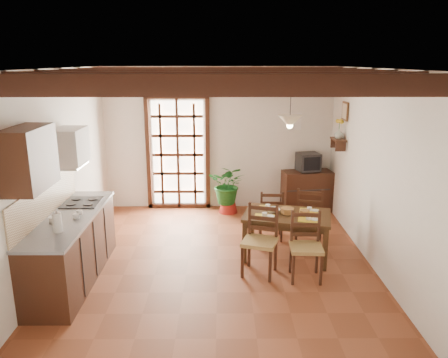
{
  "coord_description": "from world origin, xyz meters",
  "views": [
    {
      "loc": [
        0.06,
        -6.04,
        2.9
      ],
      "look_at": [
        0.1,
        0.4,
        1.15
      ],
      "focal_mm": 35.0,
      "sensor_mm": 36.0,
      "label": 1
    }
  ],
  "objects_px": {
    "crt_tv": "(308,162)",
    "chair_near_left": "(260,253)",
    "chair_far_left": "(271,223)",
    "chair_far_right": "(309,225)",
    "sideboard": "(307,191)",
    "dining_table": "(287,219)",
    "potted_plant": "(228,184)",
    "kitchen_counter": "(72,247)",
    "chair_near_right": "(305,259)",
    "pendant_lamp": "(290,120)"
  },
  "relations": [
    {
      "from": "crt_tv",
      "to": "chair_near_left",
      "type": "bearing_deg",
      "value": -125.9
    },
    {
      "from": "chair_far_left",
      "to": "chair_far_right",
      "type": "distance_m",
      "value": 0.63
    },
    {
      "from": "chair_near_left",
      "to": "sideboard",
      "type": "height_order",
      "value": "chair_near_left"
    },
    {
      "from": "sideboard",
      "to": "dining_table",
      "type": "bearing_deg",
      "value": -116.36
    },
    {
      "from": "chair_near_left",
      "to": "potted_plant",
      "type": "xyz_separation_m",
      "value": [
        -0.4,
        2.58,
        0.26
      ]
    },
    {
      "from": "kitchen_counter",
      "to": "crt_tv",
      "type": "height_order",
      "value": "kitchen_counter"
    },
    {
      "from": "sideboard",
      "to": "chair_far_left",
      "type": "bearing_deg",
      "value": -129.39
    },
    {
      "from": "chair_near_left",
      "to": "chair_near_right",
      "type": "relative_size",
      "value": 1.06
    },
    {
      "from": "chair_near_right",
      "to": "sideboard",
      "type": "height_order",
      "value": "chair_near_right"
    },
    {
      "from": "chair_near_left",
      "to": "dining_table",
      "type": "bearing_deg",
      "value": 69.16
    },
    {
      "from": "sideboard",
      "to": "potted_plant",
      "type": "bearing_deg",
      "value": 175.55
    },
    {
      "from": "crt_tv",
      "to": "dining_table",
      "type": "bearing_deg",
      "value": -120.92
    },
    {
      "from": "dining_table",
      "to": "crt_tv",
      "type": "distance_m",
      "value": 2.26
    },
    {
      "from": "chair_far_right",
      "to": "crt_tv",
      "type": "bearing_deg",
      "value": -85.06
    },
    {
      "from": "chair_far_right",
      "to": "crt_tv",
      "type": "height_order",
      "value": "crt_tv"
    },
    {
      "from": "chair_near_left",
      "to": "crt_tv",
      "type": "relative_size",
      "value": 2.06
    },
    {
      "from": "pendant_lamp",
      "to": "dining_table",
      "type": "bearing_deg",
      "value": -90.0
    },
    {
      "from": "chair_near_left",
      "to": "pendant_lamp",
      "type": "distance_m",
      "value": 1.94
    },
    {
      "from": "kitchen_counter",
      "to": "chair_near_right",
      "type": "distance_m",
      "value": 3.17
    },
    {
      "from": "kitchen_counter",
      "to": "sideboard",
      "type": "relative_size",
      "value": 2.36
    },
    {
      "from": "kitchen_counter",
      "to": "crt_tv",
      "type": "xyz_separation_m",
      "value": [
        3.7,
        2.82,
        0.53
      ]
    },
    {
      "from": "kitchen_counter",
      "to": "chair_near_left",
      "type": "height_order",
      "value": "kitchen_counter"
    },
    {
      "from": "kitchen_counter",
      "to": "dining_table",
      "type": "height_order",
      "value": "kitchen_counter"
    },
    {
      "from": "chair_far_left",
      "to": "potted_plant",
      "type": "relative_size",
      "value": 0.42
    },
    {
      "from": "kitchen_counter",
      "to": "chair_near_left",
      "type": "relative_size",
      "value": 2.3
    },
    {
      "from": "chair_near_right",
      "to": "chair_far_left",
      "type": "bearing_deg",
      "value": 105.85
    },
    {
      "from": "chair_far_left",
      "to": "chair_far_right",
      "type": "relative_size",
      "value": 0.91
    },
    {
      "from": "chair_near_left",
      "to": "potted_plant",
      "type": "height_order",
      "value": "potted_plant"
    },
    {
      "from": "chair_near_right",
      "to": "crt_tv",
      "type": "bearing_deg",
      "value": 81.98
    },
    {
      "from": "kitchen_counter",
      "to": "chair_far_left",
      "type": "xyz_separation_m",
      "value": [
        2.84,
        1.41,
        -0.2
      ]
    },
    {
      "from": "chair_far_left",
      "to": "pendant_lamp",
      "type": "relative_size",
      "value": 1.02
    },
    {
      "from": "chair_near_left",
      "to": "potted_plant",
      "type": "distance_m",
      "value": 2.63
    },
    {
      "from": "dining_table",
      "to": "crt_tv",
      "type": "height_order",
      "value": "crt_tv"
    },
    {
      "from": "chair_near_right",
      "to": "chair_far_left",
      "type": "xyz_separation_m",
      "value": [
        -0.32,
        1.4,
        -0.02
      ]
    },
    {
      "from": "chair_near_left",
      "to": "chair_near_right",
      "type": "xyz_separation_m",
      "value": [
        0.61,
        -0.14,
        -0.02
      ]
    },
    {
      "from": "kitchen_counter",
      "to": "crt_tv",
      "type": "bearing_deg",
      "value": 37.27
    },
    {
      "from": "sideboard",
      "to": "potted_plant",
      "type": "xyz_separation_m",
      "value": [
        -1.56,
        -0.1,
        0.16
      ]
    },
    {
      "from": "sideboard",
      "to": "chair_near_left",
      "type": "bearing_deg",
      "value": -121.33
    },
    {
      "from": "pendant_lamp",
      "to": "chair_near_right",
      "type": "bearing_deg",
      "value": -78.62
    },
    {
      "from": "dining_table",
      "to": "chair_near_left",
      "type": "distance_m",
      "value": 0.78
    },
    {
      "from": "dining_table",
      "to": "sideboard",
      "type": "relative_size",
      "value": 1.49
    },
    {
      "from": "kitchen_counter",
      "to": "chair_far_right",
      "type": "bearing_deg",
      "value": 20.12
    },
    {
      "from": "chair_near_left",
      "to": "potted_plant",
      "type": "relative_size",
      "value": 0.48
    },
    {
      "from": "crt_tv",
      "to": "pendant_lamp",
      "type": "height_order",
      "value": "pendant_lamp"
    },
    {
      "from": "kitchen_counter",
      "to": "chair_far_left",
      "type": "relative_size",
      "value": 2.61
    },
    {
      "from": "chair_far_left",
      "to": "chair_near_left",
      "type": "bearing_deg",
      "value": 79.13
    },
    {
      "from": "kitchen_counter",
      "to": "chair_far_left",
      "type": "bearing_deg",
      "value": 26.38
    },
    {
      "from": "chair_near_right",
      "to": "pendant_lamp",
      "type": "distance_m",
      "value": 1.97
    },
    {
      "from": "dining_table",
      "to": "chair_far_right",
      "type": "xyz_separation_m",
      "value": [
        0.45,
        0.56,
        -0.3
      ]
    },
    {
      "from": "chair_near_right",
      "to": "pendant_lamp",
      "type": "relative_size",
      "value": 1.1
    }
  ]
}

